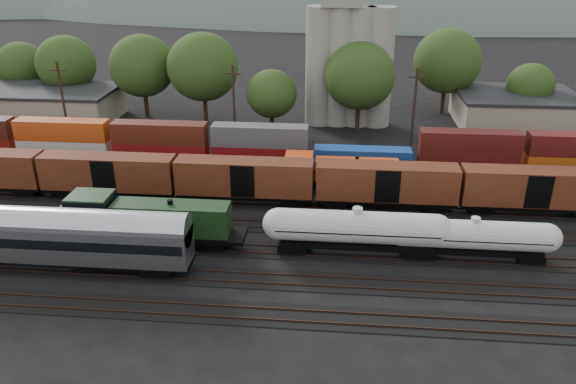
# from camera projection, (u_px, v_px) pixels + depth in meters

# --- Properties ---
(ground) EXTENTS (600.00, 600.00, 0.00)m
(ground) POSITION_uv_depth(u_px,v_px,m) (314.00, 228.00, 57.52)
(ground) COLOR black
(tracks) EXTENTS (180.00, 33.20, 0.20)m
(tracks) POSITION_uv_depth(u_px,v_px,m) (314.00, 227.00, 57.50)
(tracks) COLOR black
(tracks) RESTS_ON ground
(green_locomotive) EXTENTS (18.33, 3.23, 4.85)m
(green_locomotive) POSITION_uv_depth(u_px,v_px,m) (139.00, 219.00, 53.19)
(green_locomotive) COLOR black
(green_locomotive) RESTS_ON ground
(tank_car_a) EXTENTS (17.41, 3.12, 4.56)m
(tank_car_a) POSITION_uv_depth(u_px,v_px,m) (356.00, 229.00, 51.53)
(tank_car_a) COLOR silver
(tank_car_a) RESTS_ON ground
(tank_car_b) EXTENTS (15.51, 2.78, 4.06)m
(tank_car_b) POSITION_uv_depth(u_px,v_px,m) (473.00, 236.00, 50.78)
(tank_car_b) COLOR silver
(tank_car_b) RESTS_ON ground
(passenger_coach) EXTENTS (25.37, 3.13, 5.76)m
(passenger_coach) POSITION_uv_depth(u_px,v_px,m) (47.00, 235.00, 48.87)
(passenger_coach) COLOR silver
(passenger_coach) RESTS_ON ground
(orange_locomotive) EXTENTS (15.99, 2.66, 4.00)m
(orange_locomotive) POSITION_uv_depth(u_px,v_px,m) (333.00, 171.00, 65.51)
(orange_locomotive) COLOR black
(orange_locomotive) RESTS_ON ground
(boxcar_string) EXTENTS (138.20, 2.90, 4.20)m
(boxcar_string) POSITION_uv_depth(u_px,v_px,m) (245.00, 178.00, 61.42)
(boxcar_string) COLOR black
(boxcar_string) RESTS_ON ground
(container_wall) EXTENTS (160.00, 2.60, 5.80)m
(container_wall) POSITION_uv_depth(u_px,v_px,m) (216.00, 149.00, 71.09)
(container_wall) COLOR black
(container_wall) RESTS_ON ground
(grain_silo) EXTENTS (13.40, 5.00, 29.00)m
(grain_silo) POSITION_uv_depth(u_px,v_px,m) (348.00, 53.00, 85.29)
(grain_silo) COLOR gray
(grain_silo) RESTS_ON ground
(industrial_sheds) EXTENTS (119.38, 17.26, 5.10)m
(industrial_sheds) POSITION_uv_depth(u_px,v_px,m) (367.00, 110.00, 87.92)
(industrial_sheds) COLOR #9E937F
(industrial_sheds) RESTS_ON ground
(tree_band) EXTENTS (163.38, 22.08, 14.18)m
(tree_band) POSITION_uv_depth(u_px,v_px,m) (295.00, 73.00, 88.86)
(tree_band) COLOR black
(tree_band) RESTS_ON ground
(utility_poles) EXTENTS (122.20, 0.36, 12.00)m
(utility_poles) POSITION_uv_depth(u_px,v_px,m) (323.00, 110.00, 74.93)
(utility_poles) COLOR black
(utility_poles) RESTS_ON ground
(distant_hills) EXTENTS (860.00, 286.00, 130.00)m
(distant_hills) POSITION_uv_depth(u_px,v_px,m) (381.00, 36.00, 300.00)
(distant_hills) COLOR #59665B
(distant_hills) RESTS_ON ground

